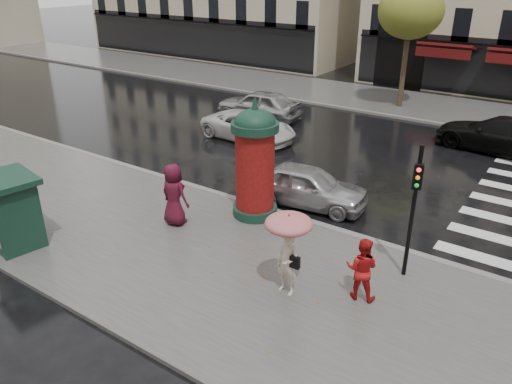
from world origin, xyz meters
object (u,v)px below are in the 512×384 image
Objects in this scene: man_burgundy at (174,195)px; newsstand at (10,210)px; car_far_silver at (259,105)px; car_white at (249,127)px; car_black at (499,135)px; morris_column at (255,160)px; traffic_light at (414,201)px; woman_red at (362,269)px; car_silver at (308,186)px; woman_umbrella at (288,241)px.

newsstand reaches higher than man_burgundy.
newsstand is 14.82m from car_far_silver.
car_far_silver reaches higher than car_white.
man_burgundy is 0.37× the size of car_black.
morris_column is 12.25m from car_black.
man_burgundy is at bearing -169.88° from traffic_light.
woman_red is at bearing 4.90° from car_black.
car_far_silver is at bearing 35.65° from car_silver.
woman_red is 6.25m from man_burgundy.
woman_umbrella is 1.35× the size of woman_red.
woman_umbrella is at bearing -136.20° from car_white.
newsstand is 0.40× the size of car_black.
car_far_silver is (-10.77, 11.48, -0.15)m from woman_red.
car_silver is (5.47, 7.20, -0.50)m from newsstand.
newsstand is (-4.56, -5.40, -0.80)m from morris_column.
morris_column is 7.92m from car_white.
morris_column is at bearing 49.82° from newsstand.
woman_red is 0.41× the size of morris_column.
newsstand reaches higher than car_black.
car_silver is at bearing 52.80° from newsstand.
car_silver is (-3.65, 3.96, -0.23)m from woman_red.
morris_column is (-3.02, 2.98, 0.44)m from woman_umbrella.
car_far_silver is (-1.65, 14.72, -0.42)m from newsstand.
car_white is (-9.81, 6.91, -1.63)m from traffic_light.
newsstand reaches higher than woman_red.
car_white is 1.02× the size of car_far_silver.
car_black is (5.12, 11.06, -1.23)m from morris_column.
woman_red is 5.39m from car_silver.
woman_umbrella is 4.26m from morris_column.
car_white is at bearing 43.71° from car_silver.
man_burgundy is at bearing 18.08° from car_far_silver.
newsstand reaches higher than car_white.
car_far_silver is (-4.53, 11.20, -0.33)m from man_burgundy.
newsstand reaches higher than car_far_silver.
car_black is 1.17× the size of car_far_silver.
traffic_light reaches higher than car_white.
woman_umbrella is 4.84m from man_burgundy.
woman_umbrella reaches higher than car_far_silver.
woman_red is 0.77× the size of newsstand.
car_silver is at bearing -17.15° from car_black.
woman_umbrella is at bearing -132.42° from traffic_light.
traffic_light reaches higher than woman_red.
traffic_light is (6.81, 1.22, 1.17)m from man_burgundy.
woman_umbrella is at bearing 167.53° from man_burgundy.
woman_umbrella reaches higher than car_black.
morris_column is at bearing -37.62° from woman_red.
newsstand is 0.45× the size of car_white.
car_white is at bearing 90.56° from newsstand.
car_white is at bearing 129.82° from woman_umbrella.
car_far_silver is at bearing 126.86° from woman_umbrella.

